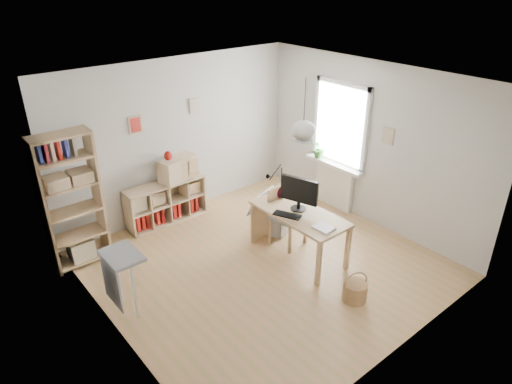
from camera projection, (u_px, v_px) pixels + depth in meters
ground at (264, 264)px, 6.77m from camera, size 4.50×4.50×0.00m
room_shell at (303, 130)px, 6.08m from camera, size 4.50×4.50×4.50m
window_unit at (341, 124)px, 7.76m from camera, size 0.07×1.16×1.46m
radiator at (334, 186)px, 8.25m from camera, size 0.10×0.80×0.80m
windowsill at (334, 164)px, 8.03m from camera, size 0.22×1.20×0.06m
desk at (299, 218)px, 6.69m from camera, size 0.70×1.50×0.75m
cube_shelf at (164, 205)px, 7.80m from camera, size 1.40×0.38×0.72m
tall_bookshelf at (70, 196)px, 6.36m from camera, size 0.80×0.38×2.00m
side_table at (118, 269)px, 5.55m from camera, size 0.40×0.55×0.85m
chair at (285, 212)px, 7.07m from camera, size 0.53×0.53×0.95m
wicker_basket at (355, 291)px, 5.99m from camera, size 0.32×0.32×0.45m
storage_chest at (276, 217)px, 7.62m from camera, size 0.76×0.81×0.62m
monitor at (299, 192)px, 6.60m from camera, size 0.23×0.57×0.51m
keyboard at (287, 215)px, 6.55m from camera, size 0.31×0.43×0.02m
task_lamp at (274, 179)px, 6.96m from camera, size 0.41×0.15×0.44m
yarn_ball at (281, 192)px, 7.03m from camera, size 0.17×0.17×0.17m
paper_tray at (323, 228)px, 6.23m from camera, size 0.23×0.28×0.03m
drawer_chest at (178, 168)px, 7.67m from camera, size 0.72×0.44×0.38m
red_vase at (168, 156)px, 7.46m from camera, size 0.13×0.13×0.16m
potted_plant at (320, 148)px, 8.17m from camera, size 0.35×0.31×0.35m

